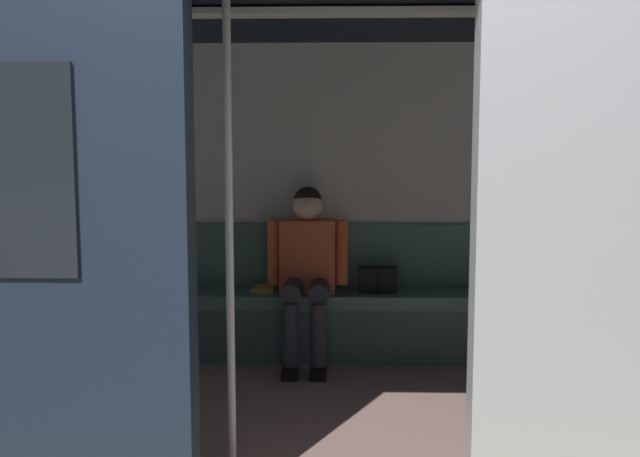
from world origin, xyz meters
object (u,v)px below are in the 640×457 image
Objects in this scene: bench_seat at (334,308)px; book at (264,288)px; train_car at (320,133)px; handbag at (378,280)px; person_seated at (307,262)px; grab_pole_door at (229,231)px.

bench_seat is 13.46× the size of book.
handbag is (-0.37, -1.06, -0.98)m from train_car.
person_seated is 5.43× the size of book.
handbag is at bearing -172.08° from bench_seat.
person_seated is 4.59× the size of handbag.
book is at bearing -1.94° from handbag.
grab_pole_door is at bearing 80.95° from person_seated.
handbag is at bearing -109.40° from train_car.
grab_pole_door is at bearing 93.45° from book.
train_car is 29.09× the size of book.
handbag is at bearing -169.06° from person_seated.
grab_pole_door is at bearing 75.32° from bench_seat.
handbag is at bearing -113.08° from grab_pole_door.
person_seated is at bearing -99.05° from grab_pole_door.
bench_seat is 1.36× the size of grab_pole_door.
handbag is (-0.49, -0.09, -0.13)m from person_seated.
book reaches higher than bench_seat.
person_seated is at bearing -83.31° from train_car.
train_car is at bearing 113.27° from book.
person_seated reaches higher than book.
bench_seat is (-0.07, -1.02, -1.17)m from train_car.
handbag is (-0.30, -0.04, 0.19)m from bench_seat.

